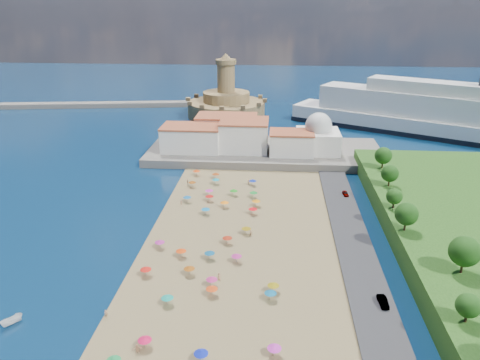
{
  "coord_description": "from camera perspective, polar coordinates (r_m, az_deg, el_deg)",
  "views": [
    {
      "loc": [
        13.9,
        -101.75,
        56.72
      ],
      "look_at": [
        4.0,
        25.0,
        8.0
      ],
      "focal_mm": 35.0,
      "sensor_mm": 36.0,
      "label": 1
    }
  ],
  "objects": [
    {
      "name": "ground",
      "position": [
        117.32,
        -2.93,
        -7.98
      ],
      "size": [
        700.0,
        700.0,
        0.0
      ],
      "primitive_type": "plane",
      "color": "#071938",
      "rests_on": "ground"
    },
    {
      "name": "terrace",
      "position": [
        183.31,
        3.04,
        3.41
      ],
      "size": [
        90.0,
        36.0,
        3.0
      ],
      "primitive_type": "cube",
      "color": "#59544C",
      "rests_on": "ground"
    },
    {
      "name": "jetty",
      "position": [
        218.52,
        -2.5,
        6.23
      ],
      "size": [
        18.0,
        70.0,
        2.4
      ],
      "primitive_type": "cube",
      "color": "#59544C",
      "rests_on": "ground"
    },
    {
      "name": "breakwater",
      "position": [
        288.65,
        -21.3,
        8.48
      ],
      "size": [
        199.03,
        34.77,
        2.6
      ],
      "primitive_type": "cube",
      "rotation": [
        0.0,
        0.0,
        0.14
      ],
      "color": "#59544C",
      "rests_on": "ground"
    },
    {
      "name": "waterfront_buildings",
      "position": [
        182.86,
        -1.02,
        5.47
      ],
      "size": [
        57.0,
        29.0,
        11.0
      ],
      "color": "silver",
      "rests_on": "terrace"
    },
    {
      "name": "domed_building",
      "position": [
        179.95,
        9.48,
        5.29
      ],
      "size": [
        16.0,
        16.0,
        15.0
      ],
      "color": "silver",
      "rests_on": "terrace"
    },
    {
      "name": "fortress",
      "position": [
        246.28,
        -1.69,
        9.24
      ],
      "size": [
        40.0,
        40.0,
        32.4
      ],
      "color": "#98784C",
      "rests_on": "ground"
    },
    {
      "name": "cruise_ship",
      "position": [
        227.14,
        22.89,
        7.12
      ],
      "size": [
        127.38,
        82.5,
        29.37
      ],
      "color": "black",
      "rests_on": "ground"
    },
    {
      "name": "beach_parasols",
      "position": [
        106.58,
        -4.35,
        -9.9
      ],
      "size": [
        31.54,
        117.93,
        2.2
      ],
      "color": "gray",
      "rests_on": "beach"
    },
    {
      "name": "beachgoers",
      "position": [
        113.65,
        -4.8,
        -8.4
      ],
      "size": [
        32.88,
        94.59,
        1.86
      ],
      "color": "tan",
      "rests_on": "beach"
    },
    {
      "name": "moored_boats",
      "position": [
        93.02,
        -26.0,
        -18.49
      ],
      "size": [
        13.87,
        22.14,
        1.63
      ],
      "color": "white",
      "rests_on": "ground"
    },
    {
      "name": "parked_cars",
      "position": [
        109.02,
        15.77,
        -10.44
      ],
      "size": [
        1.85,
        78.16,
        1.42
      ],
      "color": "gray",
      "rests_on": "promenade"
    },
    {
      "name": "hillside_trees",
      "position": [
        110.0,
        22.27,
        -5.74
      ],
      "size": [
        13.61,
        106.47,
        7.89
      ],
      "color": "#382314",
      "rests_on": "hillside"
    }
  ]
}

